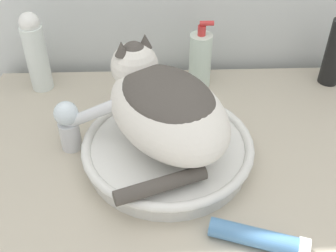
{
  "coord_description": "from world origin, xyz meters",
  "views": [
    {
      "loc": [
        -0.06,
        -0.37,
        1.45
      ],
      "look_at": [
        -0.04,
        0.26,
        0.93
      ],
      "focal_mm": 45.0,
      "sensor_mm": 36.0,
      "label": 1
    }
  ],
  "objects_px": {
    "cat": "(164,105)",
    "cream_tube": "(260,238)",
    "soap_pump_bottle": "(200,60)",
    "lotion_bottle_white": "(36,52)",
    "hairspray_can_black": "(336,51)",
    "faucet": "(73,122)"
  },
  "relations": [
    {
      "from": "cat",
      "to": "cream_tube",
      "type": "distance_m",
      "value": 0.3
    },
    {
      "from": "soap_pump_bottle",
      "to": "lotion_bottle_white",
      "type": "bearing_deg",
      "value": 180.0
    },
    {
      "from": "lotion_bottle_white",
      "to": "cream_tube",
      "type": "distance_m",
      "value": 0.69
    },
    {
      "from": "cat",
      "to": "soap_pump_bottle",
      "type": "relative_size",
      "value": 1.98
    },
    {
      "from": "lotion_bottle_white",
      "to": "hairspray_can_black",
      "type": "distance_m",
      "value": 0.75
    },
    {
      "from": "cat",
      "to": "lotion_bottle_white",
      "type": "distance_m",
      "value": 0.41
    },
    {
      "from": "lotion_bottle_white",
      "to": "soap_pump_bottle",
      "type": "bearing_deg",
      "value": 0.0
    },
    {
      "from": "cat",
      "to": "lotion_bottle_white",
      "type": "height_order",
      "value": "cat"
    },
    {
      "from": "soap_pump_bottle",
      "to": "cream_tube",
      "type": "height_order",
      "value": "soap_pump_bottle"
    },
    {
      "from": "hairspray_can_black",
      "to": "cream_tube",
      "type": "bearing_deg",
      "value": -119.78
    },
    {
      "from": "hairspray_can_black",
      "to": "cream_tube",
      "type": "relative_size",
      "value": 1.15
    },
    {
      "from": "faucet",
      "to": "cream_tube",
      "type": "relative_size",
      "value": 0.85
    },
    {
      "from": "faucet",
      "to": "soap_pump_bottle",
      "type": "distance_m",
      "value": 0.37
    },
    {
      "from": "hairspray_can_black",
      "to": "cream_tube",
      "type": "height_order",
      "value": "hairspray_can_black"
    },
    {
      "from": "lotion_bottle_white",
      "to": "faucet",
      "type": "bearing_deg",
      "value": -63.24
    },
    {
      "from": "cat",
      "to": "faucet",
      "type": "relative_size",
      "value": 2.44
    },
    {
      "from": "cat",
      "to": "hairspray_can_black",
      "type": "bearing_deg",
      "value": -91.09
    },
    {
      "from": "cat",
      "to": "lotion_bottle_white",
      "type": "bearing_deg",
      "value": 15.64
    },
    {
      "from": "cat",
      "to": "soap_pump_bottle",
      "type": "bearing_deg",
      "value": -52.64
    },
    {
      "from": "hairspray_can_black",
      "to": "soap_pump_bottle",
      "type": "bearing_deg",
      "value": 180.0
    },
    {
      "from": "faucet",
      "to": "soap_pump_bottle",
      "type": "height_order",
      "value": "soap_pump_bottle"
    },
    {
      "from": "faucet",
      "to": "lotion_bottle_white",
      "type": "height_order",
      "value": "lotion_bottle_white"
    }
  ]
}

